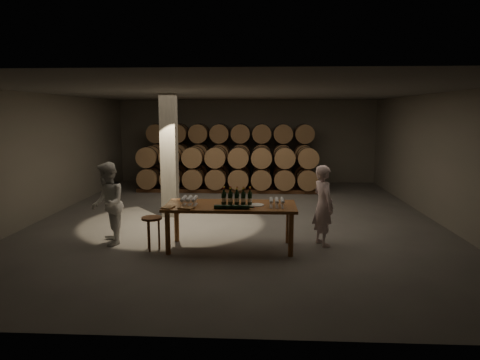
# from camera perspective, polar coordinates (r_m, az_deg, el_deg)

# --- Properties ---
(room) EXTENTS (12.00, 12.00, 12.00)m
(room) POSITION_cam_1_polar(r_m,az_deg,el_deg) (11.32, -9.41, 3.21)
(room) COLOR #53514E
(room) RESTS_ON ground
(tasting_table) EXTENTS (2.60, 1.10, 0.90)m
(tasting_table) POSITION_cam_1_polar(r_m,az_deg,el_deg) (8.54, -1.28, -3.98)
(tasting_table) COLOR brown
(tasting_table) RESTS_ON ground
(barrel_stack_back) EXTENTS (6.26, 0.95, 2.31)m
(barrel_stack_back) POSITION_cam_1_polar(r_m,az_deg,el_deg) (16.11, -1.27, 3.55)
(barrel_stack_back) COLOR brown
(barrel_stack_back) RESTS_ON ground
(barrel_stack_front) EXTENTS (6.26, 0.95, 1.57)m
(barrel_stack_front) POSITION_cam_1_polar(r_m,az_deg,el_deg) (14.77, -1.67, 1.61)
(barrel_stack_front) COLOR brown
(barrel_stack_front) RESTS_ON ground
(bottle_cluster) EXTENTS (0.61, 0.24, 0.35)m
(bottle_cluster) POSITION_cam_1_polar(r_m,az_deg,el_deg) (8.52, -0.42, -2.44)
(bottle_cluster) COLOR black
(bottle_cluster) RESTS_ON tasting_table
(lying_bottles) EXTENTS (0.77, 0.08, 0.08)m
(lying_bottles) POSITION_cam_1_polar(r_m,az_deg,el_deg) (8.11, -1.02, -3.62)
(lying_bottles) COLOR black
(lying_bottles) RESTS_ON tasting_table
(glass_cluster_left) EXTENTS (0.31, 0.42, 0.18)m
(glass_cluster_left) POSITION_cam_1_polar(r_m,az_deg,el_deg) (8.47, -6.78, -2.54)
(glass_cluster_left) COLOR silver
(glass_cluster_left) RESTS_ON tasting_table
(glass_cluster_right) EXTENTS (0.30, 0.41, 0.16)m
(glass_cluster_right) POSITION_cam_1_polar(r_m,az_deg,el_deg) (8.37, 4.92, -2.76)
(glass_cluster_right) COLOR silver
(glass_cluster_right) RESTS_ON tasting_table
(plate) EXTENTS (0.30, 0.30, 0.02)m
(plate) POSITION_cam_1_polar(r_m,az_deg,el_deg) (8.45, 2.23, -3.34)
(plate) COLOR white
(plate) RESTS_ON tasting_table
(notebook_near) EXTENTS (0.32, 0.29, 0.03)m
(notebook_near) POSITION_cam_1_polar(r_m,az_deg,el_deg) (8.22, -7.16, -3.71)
(notebook_near) COLOR brown
(notebook_near) RESTS_ON tasting_table
(notebook_corner) EXTENTS (0.24, 0.28, 0.02)m
(notebook_corner) POSITION_cam_1_polar(r_m,az_deg,el_deg) (8.33, -9.60, -3.61)
(notebook_corner) COLOR brown
(notebook_corner) RESTS_ON tasting_table
(pen) EXTENTS (0.13, 0.05, 0.01)m
(pen) POSITION_cam_1_polar(r_m,az_deg,el_deg) (8.18, -6.53, -3.83)
(pen) COLOR black
(pen) RESTS_ON tasting_table
(stool) EXTENTS (0.40, 0.40, 0.67)m
(stool) POSITION_cam_1_polar(r_m,az_deg,el_deg) (8.68, -11.68, -5.65)
(stool) COLOR brown
(stool) RESTS_ON ground
(person_man) EXTENTS (0.60, 0.71, 1.66)m
(person_man) POSITION_cam_1_polar(r_m,az_deg,el_deg) (8.92, 11.03, -3.34)
(person_man) COLOR #F5D4D8
(person_man) RESTS_ON ground
(person_woman) EXTENTS (0.91, 1.01, 1.72)m
(person_woman) POSITION_cam_1_polar(r_m,az_deg,el_deg) (9.20, -17.23, -3.04)
(person_woman) COLOR white
(person_woman) RESTS_ON ground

